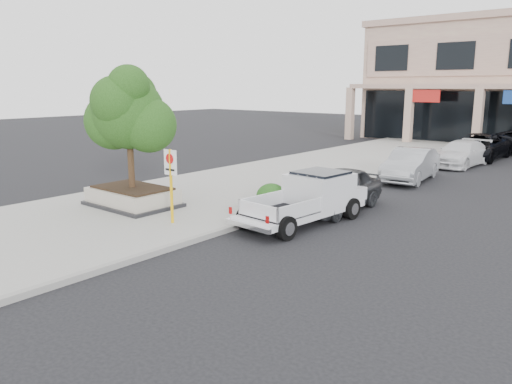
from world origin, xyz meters
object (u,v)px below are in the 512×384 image
(no_parking_sign, at_px, (171,176))
(curb_car_a, at_px, (337,189))
(planter, at_px, (133,197))
(curb_car_b, at_px, (410,165))
(planter_tree, at_px, (134,113))
(pickup_truck, at_px, (302,199))
(curb_car_c, at_px, (461,154))
(curb_car_d, at_px, (479,147))

(no_parking_sign, relative_size, curb_car_a, 0.52)
(planter, height_order, curb_car_b, curb_car_b)
(planter, xyz_separation_m, planter_tree, (0.13, 0.15, 2.94))
(pickup_truck, xyz_separation_m, curb_car_c, (0.04, 15.26, -0.11))
(curb_car_a, bearing_deg, curb_car_d, 88.08)
(planter_tree, height_order, curb_car_a, planter_tree)
(planter_tree, bearing_deg, curb_car_d, 74.95)
(planter, bearing_deg, curb_car_d, 74.71)
(no_parking_sign, bearing_deg, planter_tree, 163.92)
(planter_tree, distance_m, curb_car_a, 7.53)
(planter_tree, height_order, pickup_truck, planter_tree)
(pickup_truck, distance_m, curb_car_c, 15.26)
(pickup_truck, distance_m, curb_car_a, 2.23)
(planter, height_order, curb_car_d, curb_car_d)
(planter, relative_size, curb_car_a, 0.72)
(pickup_truck, bearing_deg, curb_car_a, 96.13)
(curb_car_a, relative_size, curb_car_d, 0.80)
(planter_tree, bearing_deg, no_parking_sign, -16.08)
(no_parking_sign, bearing_deg, pickup_truck, 46.00)
(curb_car_b, bearing_deg, planter, -121.56)
(no_parking_sign, bearing_deg, planter, 167.56)
(planter, xyz_separation_m, pickup_truck, (5.69, 2.33, 0.32))
(planter_tree, xyz_separation_m, curb_car_b, (5.24, 11.46, -2.66))
(pickup_truck, bearing_deg, curb_car_b, 96.81)
(planter_tree, height_order, curb_car_b, planter_tree)
(pickup_truck, bearing_deg, curb_car_d, 94.79)
(planter, relative_size, no_parking_sign, 1.39)
(curb_car_b, relative_size, curb_car_c, 0.96)
(planter, distance_m, curb_car_b, 12.80)
(curb_car_c, bearing_deg, no_parking_sign, -94.83)
(curb_car_b, xyz_separation_m, curb_car_c, (0.36, 5.97, -0.06))
(planter, bearing_deg, no_parking_sign, -12.44)
(curb_car_b, height_order, curb_car_c, curb_car_b)
(no_parking_sign, xyz_separation_m, curb_car_d, (2.87, 21.49, -0.86))
(planter, relative_size, pickup_truck, 0.63)
(planter_tree, bearing_deg, curb_car_c, 72.20)
(curb_car_d, bearing_deg, curb_car_b, -91.08)
(planter_tree, distance_m, curb_car_c, 18.51)
(planter_tree, distance_m, no_parking_sign, 3.33)
(pickup_truck, height_order, curb_car_b, pickup_truck)
(planter, height_order, no_parking_sign, no_parking_sign)
(pickup_truck, relative_size, curb_car_b, 1.11)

